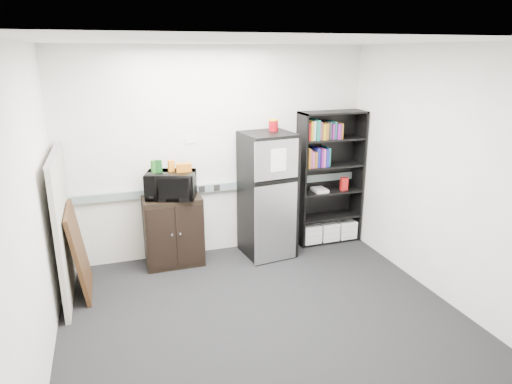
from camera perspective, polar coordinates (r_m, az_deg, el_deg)
floor at (r=4.90m, az=0.78°, el=-15.08°), size 4.00×4.00×0.00m
wall_back at (r=5.96m, az=-4.70°, el=4.87°), size 4.00×0.02×2.70m
wall_right at (r=5.31m, az=21.71°, el=2.17°), size 0.02×3.50×2.70m
wall_left at (r=4.16m, az=-26.19°, el=-2.35°), size 0.02×3.50×2.70m
ceiling at (r=4.14m, az=0.94°, el=18.36°), size 4.00×3.50×0.02m
electrical_raceway at (r=6.04m, az=-4.52°, el=0.64°), size 3.92×0.05×0.10m
wall_note at (r=5.84m, az=-8.09°, el=6.51°), size 0.14×0.00×0.10m
bookshelf at (r=6.42m, az=9.17°, el=1.59°), size 0.90×0.34×1.85m
cubicle_partition at (r=5.33m, az=-23.00°, el=-4.01°), size 0.06×1.30×1.62m
cabinet at (r=5.87m, az=-10.29°, el=-4.79°), size 0.71×0.48×0.89m
microwave at (r=5.66m, az=-10.59°, el=0.87°), size 0.68×0.55×0.32m
snack_box_a at (r=5.61m, az=-12.59°, el=3.11°), size 0.08×0.07×0.15m
snack_box_b at (r=5.62m, az=-12.07°, el=3.16°), size 0.07×0.06×0.15m
snack_box_c at (r=5.64m, az=-10.55°, el=3.24°), size 0.08×0.06×0.14m
snack_bag at (r=5.61m, az=-9.03°, el=3.05°), size 0.19×0.11×0.10m
refrigerator at (r=5.95m, az=1.46°, el=-0.40°), size 0.68×0.71×1.64m
coffee_can at (r=5.90m, az=2.18°, el=8.48°), size 0.12×0.12×0.17m
framed_poster at (r=5.45m, az=-21.22°, el=-6.90°), size 0.18×0.78×1.00m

